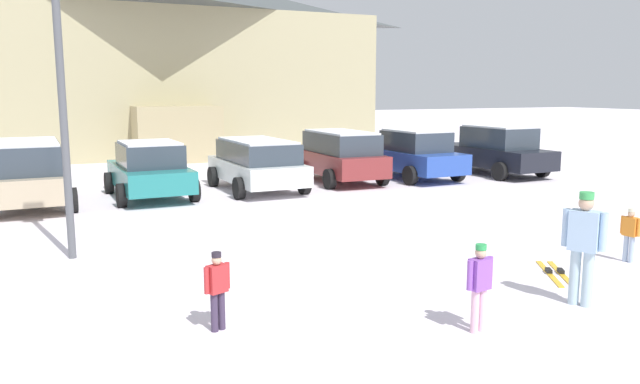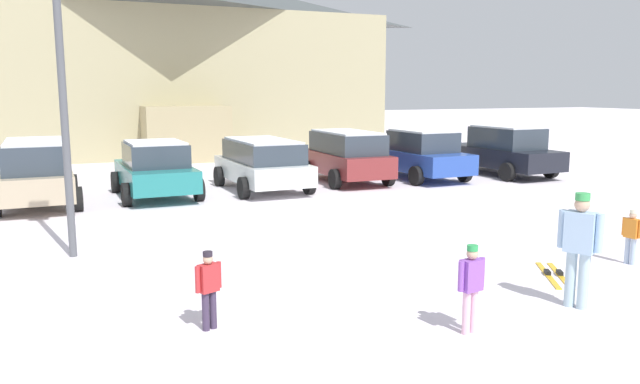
% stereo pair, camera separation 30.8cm
% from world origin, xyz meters
% --- Properties ---
extents(ski_lodge, '(21.27, 12.16, 9.15)m').
position_xyz_m(ski_lodge, '(-0.75, 29.67, 4.63)').
color(ski_lodge, tan).
rests_on(ski_lodge, ground).
extents(parked_beige_suv, '(2.13, 4.16, 1.77)m').
position_xyz_m(parked_beige_suv, '(-6.52, 14.94, 0.94)').
color(parked_beige_suv, tan).
rests_on(parked_beige_suv, ground).
extents(parked_teal_hatchback, '(2.24, 4.08, 1.64)m').
position_xyz_m(parked_teal_hatchback, '(-3.39, 15.11, 0.82)').
color(parked_teal_hatchback, '#227A78').
rests_on(parked_teal_hatchback, ground).
extents(parked_white_suv, '(2.30, 4.33, 1.58)m').
position_xyz_m(parked_white_suv, '(-0.14, 15.07, 0.86)').
color(parked_white_suv, white).
rests_on(parked_white_suv, ground).
extents(parked_maroon_van, '(2.18, 4.07, 1.73)m').
position_xyz_m(parked_maroon_van, '(2.97, 15.55, 0.92)').
color(parked_maroon_van, maroon).
rests_on(parked_maroon_van, ground).
extents(parked_blue_hatchback, '(2.27, 4.33, 1.73)m').
position_xyz_m(parked_blue_hatchback, '(5.68, 15.27, 0.86)').
color(parked_blue_hatchback, '#2647A3').
rests_on(parked_blue_hatchback, ground).
extents(parked_black_sedan, '(2.31, 4.73, 1.80)m').
position_xyz_m(parked_black_sedan, '(9.04, 14.96, 0.89)').
color(parked_black_sedan, black).
rests_on(parked_black_sedan, ground).
extents(skier_child_in_red_jacket, '(0.37, 0.23, 1.05)m').
position_xyz_m(skier_child_in_red_jacket, '(-4.34, 4.46, 0.59)').
color(skier_child_in_red_jacket, '#3C3049').
rests_on(skier_child_in_red_jacket, ground).
extents(skier_adult_in_blue_parka, '(0.40, 0.56, 1.67)m').
position_xyz_m(skier_adult_in_blue_parka, '(0.69, 3.20, 0.94)').
color(skier_adult_in_blue_parka, '#9FBBC8').
rests_on(skier_adult_in_blue_parka, ground).
extents(skier_child_in_orange_jacket, '(0.18, 0.36, 0.99)m').
position_xyz_m(skier_child_in_orange_jacket, '(3.31, 4.52, 0.56)').
color(skier_child_in_orange_jacket, '#9FB4CF').
rests_on(skier_child_in_orange_jacket, ground).
extents(skier_child_in_purple_jacket, '(0.43, 0.20, 1.16)m').
position_xyz_m(skier_child_in_purple_jacket, '(-1.30, 3.01, 0.66)').
color(skier_child_in_purple_jacket, '#E3ADC6').
rests_on(skier_child_in_purple_jacket, ground).
extents(pair_of_skis, '(1.02, 1.46, 0.08)m').
position_xyz_m(pair_of_skis, '(1.54, 4.50, 0.02)').
color(pair_of_skis, yellow).
rests_on(pair_of_skis, ground).
extents(lamp_post, '(0.44, 0.24, 5.43)m').
position_xyz_m(lamp_post, '(-5.85, 9.04, 3.06)').
color(lamp_post, '#515459').
rests_on(lamp_post, ground).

